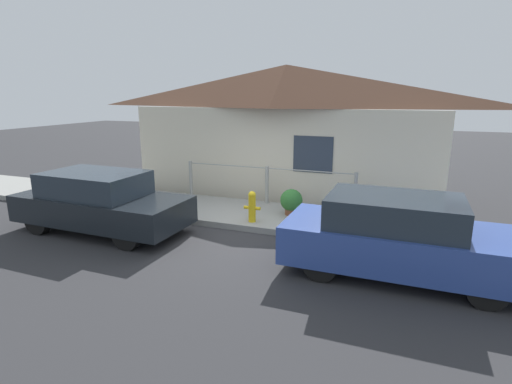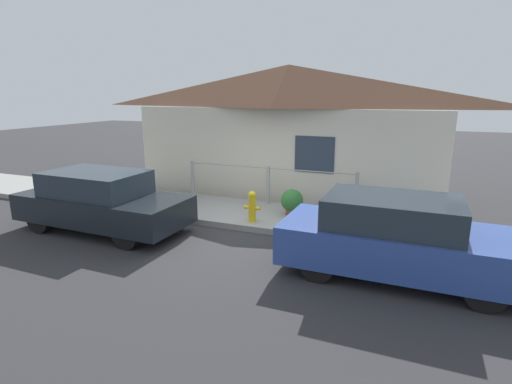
% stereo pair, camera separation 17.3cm
% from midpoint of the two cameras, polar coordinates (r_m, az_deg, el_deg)
% --- Properties ---
extents(ground_plane, '(60.00, 60.00, 0.00)m').
position_cam_midpoint_polar(ground_plane, '(9.41, -3.16, -5.56)').
color(ground_plane, '#2D2D30').
extents(sidewalk, '(24.00, 2.20, 0.15)m').
position_cam_midpoint_polar(sidewalk, '(10.34, -0.68, -3.28)').
color(sidewalk, gray).
rests_on(sidewalk, ground_plane).
extents(house, '(9.51, 2.23, 3.96)m').
position_cam_midpoint_polar(house, '(12.25, 3.74, 13.91)').
color(house, beige).
rests_on(house, ground_plane).
extents(fence, '(4.90, 0.10, 1.04)m').
position_cam_midpoint_polar(fence, '(11.04, 1.12, 1.32)').
color(fence, '#999993').
rests_on(fence, sidewalk).
extents(car_left, '(4.08, 1.75, 1.39)m').
position_cam_midpoint_polar(car_left, '(9.89, -21.81, -1.33)').
color(car_left, black).
rests_on(car_left, ground_plane).
extents(car_right, '(4.07, 1.72, 1.42)m').
position_cam_midpoint_polar(car_right, '(7.38, 19.18, -6.11)').
color(car_right, '#2D4793').
rests_on(car_right, ground_plane).
extents(fire_hydrant, '(0.41, 0.18, 0.75)m').
position_cam_midpoint_polar(fire_hydrant, '(9.46, -1.09, -1.99)').
color(fire_hydrant, yellow).
rests_on(fire_hydrant, sidewalk).
extents(potted_plant_near_hydrant, '(0.56, 0.56, 0.66)m').
position_cam_midpoint_polar(potted_plant_near_hydrant, '(10.05, 4.58, -1.31)').
color(potted_plant_near_hydrant, brown).
rests_on(potted_plant_near_hydrant, sidewalk).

